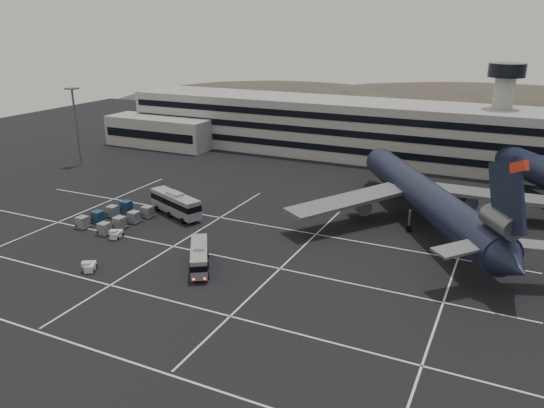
{
  "coord_description": "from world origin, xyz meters",
  "views": [
    {
      "loc": [
        39.7,
        -56.85,
        32.5
      ],
      "look_at": [
        5.32,
        15.43,
        5.0
      ],
      "focal_mm": 35.0,
      "sensor_mm": 36.0,
      "label": 1
    }
  ],
  "objects_px": {
    "trijet_main": "(426,197)",
    "uld_cluster": "(116,217)",
    "bus_far": "(175,203)",
    "bus_near": "(199,256)",
    "tug_a": "(116,234)"
  },
  "relations": [
    {
      "from": "trijet_main",
      "to": "uld_cluster",
      "type": "bearing_deg",
      "value": 170.42
    },
    {
      "from": "uld_cluster",
      "to": "bus_far",
      "type": "bearing_deg",
      "value": 44.74
    },
    {
      "from": "bus_near",
      "to": "bus_far",
      "type": "relative_size",
      "value": 0.78
    },
    {
      "from": "bus_far",
      "to": "tug_a",
      "type": "distance_m",
      "value": 13.07
    },
    {
      "from": "trijet_main",
      "to": "bus_far",
      "type": "height_order",
      "value": "trijet_main"
    },
    {
      "from": "trijet_main",
      "to": "bus_near",
      "type": "relative_size",
      "value": 5.34
    },
    {
      "from": "tug_a",
      "to": "uld_cluster",
      "type": "distance_m",
      "value": 7.33
    },
    {
      "from": "bus_far",
      "to": "bus_near",
      "type": "bearing_deg",
      "value": -113.51
    },
    {
      "from": "tug_a",
      "to": "uld_cluster",
      "type": "bearing_deg",
      "value": 116.86
    },
    {
      "from": "bus_far",
      "to": "uld_cluster",
      "type": "distance_m",
      "value": 10.35
    },
    {
      "from": "bus_near",
      "to": "tug_a",
      "type": "relative_size",
      "value": 3.71
    },
    {
      "from": "bus_near",
      "to": "tug_a",
      "type": "distance_m",
      "value": 18.22
    },
    {
      "from": "bus_near",
      "to": "tug_a",
      "type": "xyz_separation_m",
      "value": [
        -17.84,
        3.49,
        -1.25
      ]
    },
    {
      "from": "trijet_main",
      "to": "bus_far",
      "type": "xyz_separation_m",
      "value": [
        -40.75,
        -13.15,
        -2.88
      ]
    },
    {
      "from": "trijet_main",
      "to": "bus_far",
      "type": "relative_size",
      "value": 4.14
    }
  ]
}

